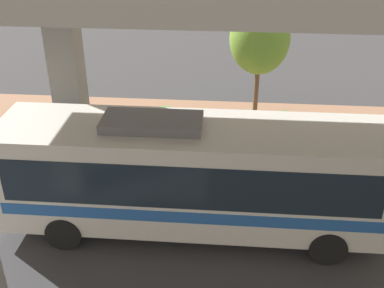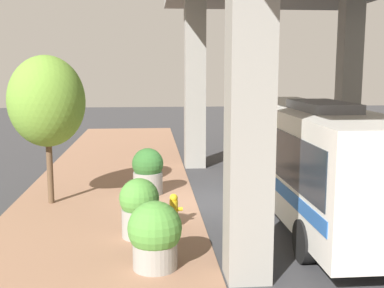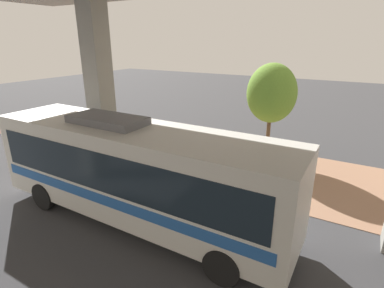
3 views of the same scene
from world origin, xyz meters
name	(u,v)px [view 1 (image 1 of 3)]	position (x,y,z in m)	size (l,w,h in m)	color
ground_plane	(250,173)	(0.00, 0.00, 0.00)	(80.00, 80.00, 0.00)	#38383A
sidewalk_strip	(249,133)	(-3.00, 0.00, 0.01)	(6.00, 40.00, 0.02)	#936B51
bus	(192,172)	(3.13, -1.77, 1.91)	(2.59, 10.48, 3.51)	silver
fire_hydrant	(186,146)	(-0.86, -2.31, 0.46)	(0.50, 0.24, 0.92)	gold
planter_front	(166,125)	(-1.80, -3.18, 0.81)	(1.04, 1.04, 1.58)	gray
planter_middle	(110,129)	(-1.42, -5.23, 0.77)	(1.20, 1.20, 1.53)	gray
planter_back	(283,132)	(-1.59, 1.19, 0.83)	(1.10, 1.10, 1.64)	gray
street_tree_near	(260,39)	(-4.76, 0.29, 3.35)	(2.43, 2.43, 4.81)	brown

